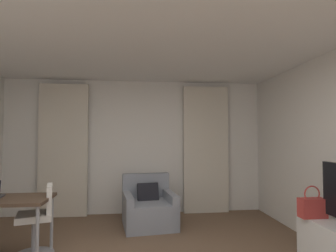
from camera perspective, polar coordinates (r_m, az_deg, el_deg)
name	(u,v)px	position (r m, az deg, el deg)	size (l,w,h in m)	color
wall_window	(137,147)	(5.57, -6.45, -4.21)	(5.12, 0.06, 2.60)	silver
ceiling	(136,13)	(2.78, -6.55, 22.05)	(5.12, 6.12, 0.06)	white
curtain_left_panel	(63,150)	(5.62, -20.68, -4.57)	(0.90, 0.06, 2.50)	beige
curtain_right_panel	(206,149)	(5.61, 7.79, -4.71)	(0.90, 0.06, 2.50)	beige
armchair	(149,209)	(4.90, -3.97, -16.62)	(0.93, 0.97, 0.83)	gray
desk_chair	(38,225)	(4.02, -25.14, -17.84)	(0.49, 0.49, 0.88)	gray
handbag_primary	(312,207)	(3.75, 27.47, -14.53)	(0.30, 0.14, 0.37)	#B73833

